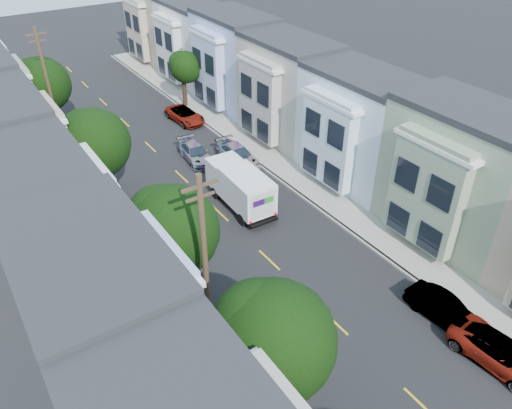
{
  "coord_description": "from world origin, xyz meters",
  "views": [
    {
      "loc": [
        -13.62,
        -13.07,
        19.93
      ],
      "look_at": [
        0.9,
        8.85,
        2.2
      ],
      "focal_mm": 35.0,
      "sensor_mm": 36.0,
      "label": 1
    }
  ],
  "objects_px": {
    "parked_right_a": "(500,353)",
    "tree_c": "(171,232)",
    "tree_d": "(93,144)",
    "fedex_truck": "(240,186)",
    "utility_pole_far": "(50,91)",
    "tree_b": "(272,342)",
    "parked_left_c": "(238,332)",
    "tree_e": "(41,85)",
    "parked_right_b": "(444,310)",
    "utility_pole_near": "(206,272)",
    "tree_far_r": "(185,68)",
    "lead_sedan": "(195,153)",
    "parked_left_d": "(167,244)",
    "parked_right_c": "(238,155)",
    "parked_right_d": "(185,115)"
  },
  "relations": [
    {
      "from": "tree_far_r",
      "to": "parked_left_c",
      "type": "relative_size",
      "value": 1.47
    },
    {
      "from": "parked_left_d",
      "to": "parked_right_b",
      "type": "distance_m",
      "value": 16.35
    },
    {
      "from": "utility_pole_far",
      "to": "fedex_truck",
      "type": "distance_m",
      "value": 18.21
    },
    {
      "from": "tree_far_r",
      "to": "fedex_truck",
      "type": "distance_m",
      "value": 19.16
    },
    {
      "from": "parked_right_a",
      "to": "tree_far_r",
      "type": "bearing_deg",
      "value": 81.4
    },
    {
      "from": "fedex_truck",
      "to": "parked_right_a",
      "type": "bearing_deg",
      "value": -77.94
    },
    {
      "from": "tree_d",
      "to": "utility_pole_far",
      "type": "relative_size",
      "value": 0.73
    },
    {
      "from": "fedex_truck",
      "to": "tree_d",
      "type": "bearing_deg",
      "value": 148.43
    },
    {
      "from": "tree_far_r",
      "to": "parked_right_c",
      "type": "distance_m",
      "value": 13.3
    },
    {
      "from": "tree_d",
      "to": "fedex_truck",
      "type": "height_order",
      "value": "tree_d"
    },
    {
      "from": "tree_far_r",
      "to": "utility_pole_near",
      "type": "height_order",
      "value": "utility_pole_near"
    },
    {
      "from": "utility_pole_near",
      "to": "utility_pole_far",
      "type": "height_order",
      "value": "same"
    },
    {
      "from": "tree_b",
      "to": "parked_left_c",
      "type": "relative_size",
      "value": 2.09
    },
    {
      "from": "tree_c",
      "to": "lead_sedan",
      "type": "height_order",
      "value": "tree_c"
    },
    {
      "from": "tree_e",
      "to": "lead_sedan",
      "type": "relative_size",
      "value": 1.61
    },
    {
      "from": "parked_right_a",
      "to": "tree_c",
      "type": "bearing_deg",
      "value": 127.79
    },
    {
      "from": "parked_left_c",
      "to": "tree_d",
      "type": "bearing_deg",
      "value": 97.64
    },
    {
      "from": "utility_pole_far",
      "to": "tree_b",
      "type": "bearing_deg",
      "value": -90.0
    },
    {
      "from": "tree_c",
      "to": "parked_right_c",
      "type": "height_order",
      "value": "tree_c"
    },
    {
      "from": "tree_c",
      "to": "utility_pole_near",
      "type": "relative_size",
      "value": 0.75
    },
    {
      "from": "utility_pole_far",
      "to": "tree_e",
      "type": "bearing_deg",
      "value": 90.03
    },
    {
      "from": "fedex_truck",
      "to": "parked_left_c",
      "type": "distance_m",
      "value": 12.28
    },
    {
      "from": "tree_d",
      "to": "parked_left_c",
      "type": "xyz_separation_m",
      "value": [
        1.4,
        -15.65,
        -4.27
      ]
    },
    {
      "from": "utility_pole_far",
      "to": "parked_right_a",
      "type": "height_order",
      "value": "utility_pole_far"
    },
    {
      "from": "parked_right_b",
      "to": "tree_c",
      "type": "bearing_deg",
      "value": 138.56
    },
    {
      "from": "parked_right_d",
      "to": "tree_e",
      "type": "bearing_deg",
      "value": 155.77
    },
    {
      "from": "utility_pole_far",
      "to": "fedex_truck",
      "type": "height_order",
      "value": "utility_pole_far"
    },
    {
      "from": "parked_right_b",
      "to": "parked_right_d",
      "type": "xyz_separation_m",
      "value": [
        0.0,
        30.01,
        -0.05
      ]
    },
    {
      "from": "tree_c",
      "to": "tree_d",
      "type": "bearing_deg",
      "value": 90.0
    },
    {
      "from": "tree_d",
      "to": "fedex_truck",
      "type": "xyz_separation_m",
      "value": [
        7.99,
        -5.34,
        -3.26
      ]
    },
    {
      "from": "tree_b",
      "to": "fedex_truck",
      "type": "height_order",
      "value": "tree_b"
    },
    {
      "from": "tree_e",
      "to": "tree_c",
      "type": "bearing_deg",
      "value": -90.0
    },
    {
      "from": "tree_d",
      "to": "tree_e",
      "type": "relative_size",
      "value": 1.03
    },
    {
      "from": "tree_d",
      "to": "parked_right_a",
      "type": "bearing_deg",
      "value": -64.71
    },
    {
      "from": "tree_c",
      "to": "parked_left_d",
      "type": "height_order",
      "value": "tree_c"
    },
    {
      "from": "tree_b",
      "to": "lead_sedan",
      "type": "relative_size",
      "value": 1.8
    },
    {
      "from": "tree_c",
      "to": "lead_sedan",
      "type": "distance_m",
      "value": 17.18
    },
    {
      "from": "fedex_truck",
      "to": "parked_right_a",
      "type": "height_order",
      "value": "fedex_truck"
    },
    {
      "from": "parked_left_c",
      "to": "parked_right_a",
      "type": "distance_m",
      "value": 12.69
    },
    {
      "from": "tree_far_r",
      "to": "parked_right_d",
      "type": "bearing_deg",
      "value": -121.06
    },
    {
      "from": "tree_e",
      "to": "utility_pole_near",
      "type": "distance_m",
      "value": 29.05
    },
    {
      "from": "utility_pole_near",
      "to": "parked_left_c",
      "type": "bearing_deg",
      "value": -11.63
    },
    {
      "from": "tree_e",
      "to": "parked_right_c",
      "type": "bearing_deg",
      "value": -50.24
    },
    {
      "from": "tree_e",
      "to": "parked_right_b",
      "type": "height_order",
      "value": "tree_e"
    },
    {
      "from": "parked_right_a",
      "to": "parked_right_b",
      "type": "bearing_deg",
      "value": 84.51
    },
    {
      "from": "lead_sedan",
      "to": "parked_left_d",
      "type": "relative_size",
      "value": 1.0
    },
    {
      "from": "parked_left_c",
      "to": "parked_right_d",
      "type": "relative_size",
      "value": 0.81
    },
    {
      "from": "tree_e",
      "to": "parked_right_b",
      "type": "relative_size",
      "value": 1.7
    },
    {
      "from": "parked_left_d",
      "to": "parked_right_c",
      "type": "xyz_separation_m",
      "value": [
        9.8,
        7.49,
        -0.04
      ]
    },
    {
      "from": "tree_d",
      "to": "parked_right_d",
      "type": "height_order",
      "value": "tree_d"
    }
  ]
}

